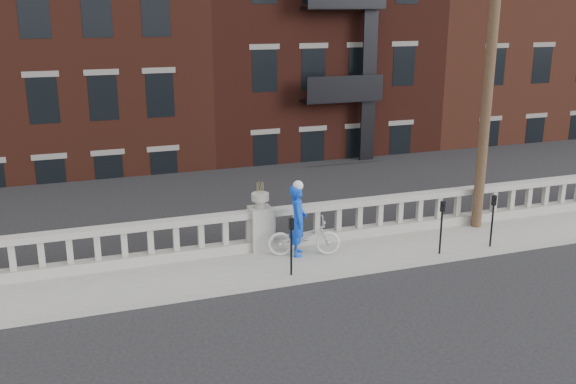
# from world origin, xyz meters

# --- Properties ---
(ground) EXTENTS (120.00, 120.00, 0.00)m
(ground) POSITION_xyz_m (0.00, 0.00, 0.00)
(ground) COLOR black
(ground) RESTS_ON ground
(sidewalk) EXTENTS (32.00, 2.20, 0.15)m
(sidewalk) POSITION_xyz_m (0.00, 3.00, 0.07)
(sidewalk) COLOR gray
(sidewalk) RESTS_ON ground
(balustrade) EXTENTS (28.00, 0.34, 1.03)m
(balustrade) POSITION_xyz_m (0.00, 3.95, 0.64)
(balustrade) COLOR gray
(balustrade) RESTS_ON sidewalk
(planter_pedestal) EXTENTS (0.55, 0.55, 1.76)m
(planter_pedestal) POSITION_xyz_m (0.00, 3.95, 0.83)
(planter_pedestal) COLOR gray
(planter_pedestal) RESTS_ON sidewalk
(lower_level) EXTENTS (80.00, 44.00, 20.80)m
(lower_level) POSITION_xyz_m (0.56, 23.04, 2.63)
(lower_level) COLOR #605E59
(lower_level) RESTS_ON ground
(utility_pole) EXTENTS (1.60, 0.28, 10.00)m
(utility_pole) POSITION_xyz_m (6.20, 3.60, 5.24)
(utility_pole) COLOR #422D1E
(utility_pole) RESTS_ON sidewalk
(parking_meter_b) EXTENTS (0.10, 0.09, 1.36)m
(parking_meter_b) POSITION_xyz_m (0.17, 2.15, 1.00)
(parking_meter_b) COLOR black
(parking_meter_b) RESTS_ON sidewalk
(parking_meter_c) EXTENTS (0.10, 0.09, 1.36)m
(parking_meter_c) POSITION_xyz_m (4.10, 2.15, 1.00)
(parking_meter_c) COLOR black
(parking_meter_c) RESTS_ON sidewalk
(parking_meter_d) EXTENTS (0.10, 0.09, 1.36)m
(parking_meter_d) POSITION_xyz_m (5.60, 2.15, 1.00)
(parking_meter_d) COLOR black
(parking_meter_d) RESTS_ON sidewalk
(bicycle) EXTENTS (1.88, 1.08, 0.94)m
(bicycle) POSITION_xyz_m (0.89, 3.21, 0.62)
(bicycle) COLOR silver
(bicycle) RESTS_ON sidewalk
(cyclist) EXTENTS (0.62, 0.76, 1.79)m
(cyclist) POSITION_xyz_m (0.75, 3.29, 1.04)
(cyclist) COLOR blue
(cyclist) RESTS_ON sidewalk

